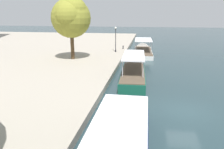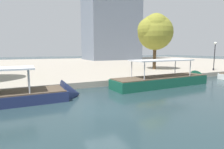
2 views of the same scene
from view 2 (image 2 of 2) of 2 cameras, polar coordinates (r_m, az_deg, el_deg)
ground_plane at (r=11.88m, az=-1.71°, el=-10.83°), size 220.00×220.00×0.00m
dock_promenade at (r=45.14m, az=-19.84°, el=2.69°), size 120.00×55.00×0.62m
tour_boat_2 at (r=20.60m, az=16.77°, el=-2.33°), size 12.42×3.03×3.75m
lamp_post at (r=33.07m, az=29.27°, el=5.71°), size 0.38×0.38×4.44m
tree_1 at (r=31.38m, az=12.98°, el=13.11°), size 6.01×5.75×8.97m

